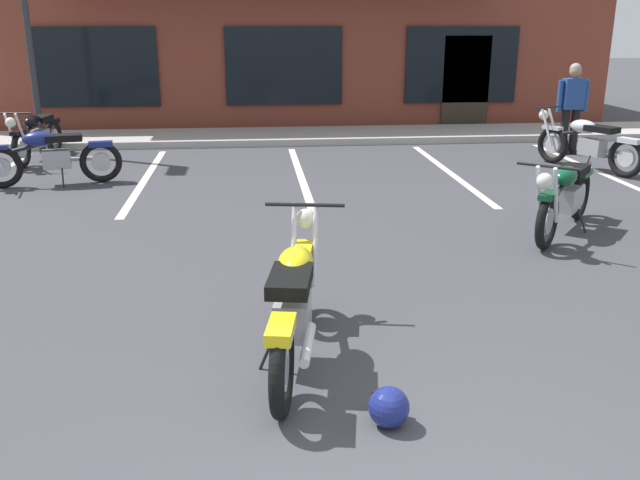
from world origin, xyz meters
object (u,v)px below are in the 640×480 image
(motorcycle_black_cruiser, at_px, (587,143))
(person_in_shorts_foreground, at_px, (572,103))
(motorcycle_foreground_classic, at_px, (295,302))
(helmet_on_pavement, at_px, (389,407))
(motorcycle_red_sportbike, at_px, (49,155))
(motorcycle_blue_standard, at_px, (565,196))
(motorcycle_silver_naked, at_px, (37,135))

(motorcycle_black_cruiser, bearing_deg, person_in_shorts_foreground, 76.05)
(motorcycle_foreground_classic, distance_m, helmet_on_pavement, 1.12)
(motorcycle_black_cruiser, bearing_deg, motorcycle_red_sportbike, -178.15)
(person_in_shorts_foreground, bearing_deg, motorcycle_red_sportbike, -169.05)
(motorcycle_blue_standard, bearing_deg, motorcycle_silver_naked, 144.76)
(motorcycle_red_sportbike, relative_size, motorcycle_black_cruiser, 1.08)
(motorcycle_foreground_classic, relative_size, motorcycle_black_cruiser, 1.08)
(motorcycle_silver_naked, xyz_separation_m, person_in_shorts_foreground, (9.82, -0.30, 0.49))
(motorcycle_foreground_classic, height_order, person_in_shorts_foreground, person_in_shorts_foreground)
(motorcycle_blue_standard, bearing_deg, helmet_on_pavement, -126.87)
(motorcycle_foreground_classic, relative_size, motorcycle_blue_standard, 1.20)
(motorcycle_black_cruiser, bearing_deg, motorcycle_blue_standard, -119.69)
(motorcycle_silver_naked, height_order, person_in_shorts_foreground, person_in_shorts_foreground)
(motorcycle_blue_standard, distance_m, person_in_shorts_foreground, 5.52)
(helmet_on_pavement, bearing_deg, motorcycle_silver_naked, 116.99)
(motorcycle_silver_naked, distance_m, person_in_shorts_foreground, 9.84)
(motorcycle_foreground_classic, distance_m, person_in_shorts_foreground, 9.71)
(motorcycle_black_cruiser, relative_size, helmet_on_pavement, 7.44)
(helmet_on_pavement, bearing_deg, motorcycle_red_sportbike, 118.84)
(helmet_on_pavement, bearing_deg, motorcycle_blue_standard, 53.13)
(motorcycle_foreground_classic, bearing_deg, helmet_on_pavement, -61.00)
(motorcycle_red_sportbike, relative_size, person_in_shorts_foreground, 1.25)
(motorcycle_black_cruiser, xyz_separation_m, person_in_shorts_foreground, (0.37, 1.47, 0.49))
(motorcycle_foreground_classic, distance_m, motorcycle_red_sportbike, 6.93)
(motorcycle_foreground_classic, xyz_separation_m, helmet_on_pavement, (0.52, -0.94, -0.33))
(motorcycle_black_cruiser, xyz_separation_m, motorcycle_silver_naked, (-9.46, 1.78, 0.00))
(helmet_on_pavement, bearing_deg, motorcycle_black_cruiser, 56.43)
(motorcycle_foreground_classic, xyz_separation_m, motorcycle_blue_standard, (3.36, 2.86, 0.00))
(motorcycle_red_sportbike, height_order, helmet_on_pavement, motorcycle_red_sportbike)
(motorcycle_red_sportbike, xyz_separation_m, motorcycle_black_cruiser, (8.70, 0.28, 0.00))
(motorcycle_silver_naked, distance_m, helmet_on_pavement, 10.18)
(motorcycle_red_sportbike, xyz_separation_m, helmet_on_pavement, (3.86, -7.01, -0.33))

